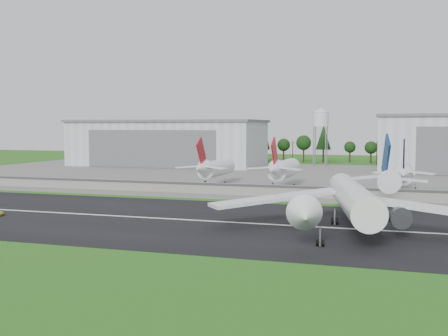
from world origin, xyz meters
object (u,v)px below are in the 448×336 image
(parked_jet_red_b, at_px, (282,169))
(parked_jet_navy, at_px, (404,173))
(main_airliner, at_px, (352,205))
(parked_jet_red_a, at_px, (214,168))

(parked_jet_red_b, xyz_separation_m, parked_jet_navy, (37.00, -0.04, -0.27))
(main_airliner, xyz_separation_m, parked_jet_red_a, (-51.16, 66.98, 1.20))
(parked_jet_navy, bearing_deg, parked_jet_red_a, 179.99)
(main_airliner, bearing_deg, parked_jet_red_b, -79.10)
(parked_jet_red_a, bearing_deg, parked_jet_red_b, 0.07)
(parked_jet_red_a, height_order, parked_jet_navy, parked_jet_red_a)
(main_airliner, relative_size, parked_jet_red_b, 1.88)
(parked_jet_red_a, bearing_deg, parked_jet_navy, -0.01)
(main_airliner, height_order, parked_jet_red_b, main_airliner)
(parked_jet_red_b, relative_size, parked_jet_navy, 1.00)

